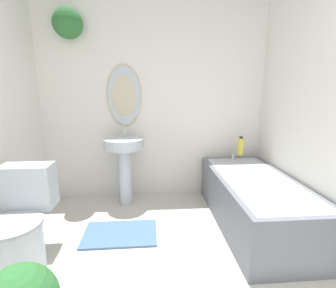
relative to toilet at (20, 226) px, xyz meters
name	(u,v)px	position (x,y,z in m)	size (l,w,h in m)	color
wall_back	(148,96)	(1.00, 1.26, 0.94)	(2.83, 0.32, 2.40)	silver
toilet	(20,226)	(0.00, 0.00, 0.00)	(0.43, 0.62, 0.75)	silver
pedestal_sink	(124,157)	(0.72, 0.98, 0.26)	(0.45, 0.45, 0.90)	silver
bathtub	(254,200)	(2.05, 0.41, -0.06)	(0.73, 1.56, 0.57)	slate
shampoo_bottle	(241,146)	(2.11, 1.02, 0.35)	(0.07, 0.07, 0.23)	gold
bath_mat	(120,234)	(0.72, 0.32, -0.31)	(0.69, 0.43, 0.02)	#4C7093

